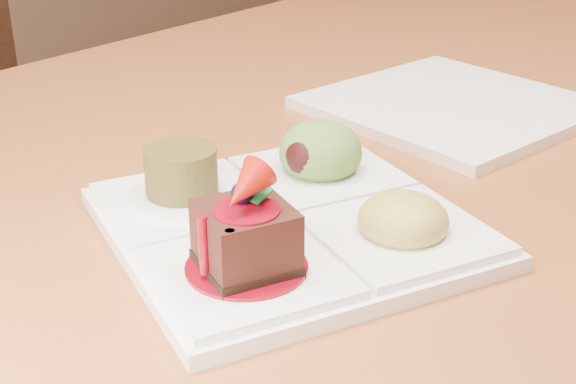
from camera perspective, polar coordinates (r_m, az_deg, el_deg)
The scene contains 3 objects.
dining_table at distance 0.86m, azimuth 9.51°, elevation 0.80°, with size 1.00×1.80×0.75m.
sampler_plate at distance 0.59m, azimuth 0.23°, elevation -1.23°, with size 0.33×0.33×0.10m.
second_plate at distance 0.87m, azimuth 11.57°, elevation 6.02°, with size 0.25×0.25×0.01m, color white.
Camera 1 is at (0.38, -0.69, 1.03)m, focal length 50.00 mm.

